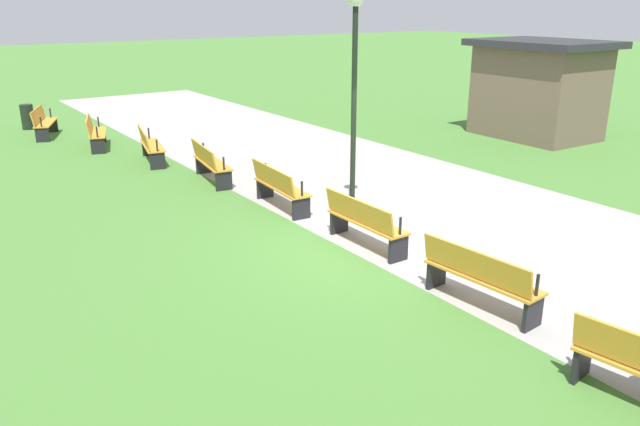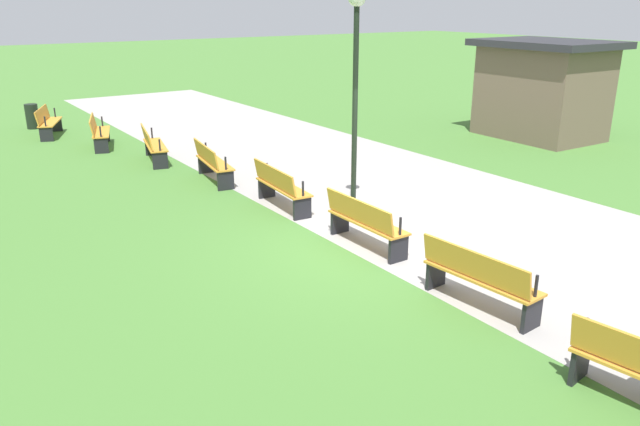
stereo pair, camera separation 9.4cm
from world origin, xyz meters
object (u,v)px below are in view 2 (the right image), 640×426
bench_1 (99,131)px  kiosk (542,89)px  bench_0 (48,121)px  trash_bin (32,116)px  bench_4 (280,186)px  bench_5 (365,222)px  lamp_post (356,65)px  bench_2 (153,144)px  bench_6 (479,277)px  bench_3 (212,162)px

bench_1 → kiosk: kiosk is taller
bench_0 → bench_1: size_ratio=0.99×
trash_bin → bench_4: bearing=11.9°
bench_0 → bench_5: same height
bench_0 → kiosk: kiosk is taller
bench_4 → trash_bin: size_ratio=2.17×
bench_1 → lamp_post: 9.62m
bench_2 → trash_bin: (-6.65, -1.71, -0.07)m
bench_0 → kiosk: (8.63, 12.54, 1.02)m
bench_2 → bench_5: bearing=19.5°
bench_0 → kiosk: 15.25m
bench_1 → bench_6: size_ratio=1.02×
bench_3 → trash_bin: (-9.22, -2.20, -0.07)m
bench_2 → kiosk: kiosk is taller
trash_bin → kiosk: kiosk is taller
bench_3 → bench_5: same height
bench_0 → bench_1: bearing=41.1°
bench_4 → bench_5: same height
bench_3 → bench_4: same height
bench_5 → bench_6: (2.62, -0.10, 0.00)m
bench_1 → trash_bin: bench_1 is taller
bench_6 → lamp_post: bearing=163.4°
bench_6 → bench_1: bearing=-177.9°
kiosk → trash_bin: bearing=-127.4°
bench_3 → bench_4: bearing=15.1°
bench_6 → trash_bin: (-17.06, -2.50, -0.07)m
trash_bin → bench_2: bearing=14.4°
bench_5 → bench_4: bearing=-177.8°
bench_3 → lamp_post: lamp_post is taller
bench_6 → kiosk: (-6.78, 10.20, 1.02)m
trash_bin → lamp_post: bearing=14.3°
bench_3 → bench_6: size_ratio=1.01×
bench_4 → lamp_post: 2.90m
kiosk → bench_6: bearing=-54.8°
bench_6 → bench_4: bearing=175.7°
bench_0 → bench_2: same height
bench_0 → bench_2: (5.00, 1.55, 0.00)m
bench_4 → bench_5: size_ratio=1.02×
bench_2 → bench_3: same height
bench_0 → bench_6: same height
bench_2 → kiosk: 11.61m
bench_3 → kiosk: (1.06, 10.49, 1.02)m
bench_6 → lamp_post: lamp_post is taller
bench_0 → lamp_post: bearing=37.2°
bench_4 → bench_6: (5.23, 0.00, 0.00)m
bench_4 → trash_bin: bench_4 is taller
bench_0 → trash_bin: (-1.65, -0.16, -0.07)m
bench_2 → bench_1: bearing=-151.9°
bench_1 → bench_6: (12.94, 1.47, 0.00)m
bench_5 → kiosk: 10.97m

